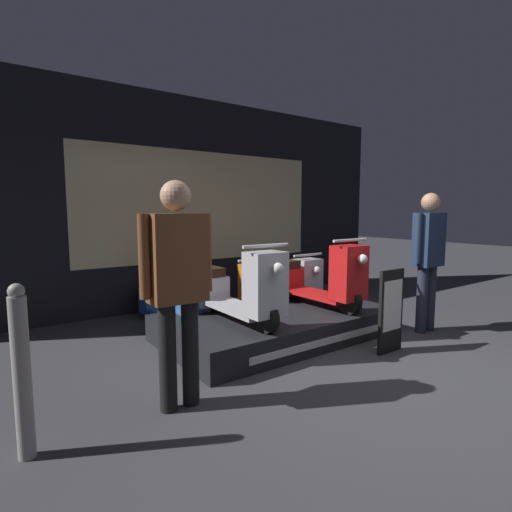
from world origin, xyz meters
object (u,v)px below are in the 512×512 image
scooter_backrow_0 (174,301)px  scooter_backrow_2 (285,285)px  scooter_backrow_1 (234,292)px  person_left_browsing (177,277)px  scooter_display_right (317,279)px  scooter_display_left (237,290)px  price_sign_board (391,311)px  person_right_browsing (428,252)px  street_bollard (22,373)px

scooter_backrow_0 → scooter_backrow_2: 1.85m
scooter_backrow_1 → person_left_browsing: 2.76m
scooter_display_right → scooter_backrow_1: size_ratio=1.00×
scooter_display_left → scooter_backrow_0: scooter_display_left is taller
person_left_browsing → price_sign_board: bearing=-5.1°
scooter_backrow_1 → scooter_backrow_2: bearing=0.0°
person_right_browsing → scooter_backrow_2: bearing=106.5°
person_left_browsing → street_bollard: bearing=-177.8°
scooter_display_right → scooter_display_left: bearing=180.0°
scooter_backrow_2 → person_left_browsing: size_ratio=0.90×
scooter_display_left → scooter_display_right: (1.19, 0.00, 0.00)m
scooter_backrow_1 → person_left_browsing: person_left_browsing is taller
person_right_browsing → street_bollard: bearing=-179.5°
scooter_backrow_0 → street_bollard: (-1.87, -2.04, 0.20)m
scooter_backrow_1 → person_left_browsing: (-1.77, -2.00, 0.67)m
person_left_browsing → person_right_browsing: person_left_browsing is taller
scooter_display_right → scooter_backrow_2: (0.43, 1.15, -0.30)m
scooter_display_right → street_bollard: (-3.29, -0.89, -0.10)m
scooter_display_left → price_sign_board: (1.23, -1.06, -0.19)m
person_right_browsing → street_bollard: size_ratio=1.58×
scooter_backrow_0 → person_right_browsing: 3.23m
person_left_browsing → street_bollard: person_left_browsing is taller
scooter_display_left → price_sign_board: 1.63m
price_sign_board → street_bollard: bearing=177.2°
scooter_display_left → scooter_backrow_1: 1.38m
person_right_browsing → scooter_display_left: bearing=158.9°
scooter_display_right → street_bollard: size_ratio=1.44×
scooter_display_right → person_right_browsing: size_ratio=0.91×
street_bollard → price_sign_board: bearing=-2.8°
scooter_backrow_1 → scooter_backrow_2: same height
person_left_browsing → price_sign_board: (2.30, -0.20, -0.56)m
person_left_browsing → scooter_backrow_1: bearing=48.5°
scooter_backrow_0 → scooter_backrow_2: (1.85, 0.00, 0.00)m
scooter_backrow_0 → scooter_backrow_2: bearing=0.0°
scooter_backrow_2 → street_bollard: (-3.72, -2.04, 0.20)m
scooter_backrow_2 → price_sign_board: bearing=-100.2°
scooter_backrow_1 → person_right_browsing: size_ratio=0.91×
scooter_backrow_1 → scooter_backrow_2: (0.93, 0.00, 0.00)m
scooter_display_right → person_left_browsing: 2.45m
price_sign_board → person_left_browsing: bearing=174.9°
scooter_display_left → person_right_browsing: size_ratio=0.91×
scooter_backrow_2 → street_bollard: street_bollard is taller
scooter_backrow_1 → person_right_browsing: 2.60m
scooter_backrow_1 → street_bollard: (-2.80, -2.04, 0.20)m
scooter_display_right → price_sign_board: size_ratio=1.75×
scooter_backrow_0 → street_bollard: size_ratio=1.44×
scooter_backrow_1 → street_bollard: street_bollard is taller
scooter_display_left → scooter_backrow_2: size_ratio=1.00×
scooter_display_left → person_right_browsing: (2.22, -0.86, 0.35)m
person_left_browsing → person_right_browsing: 3.29m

